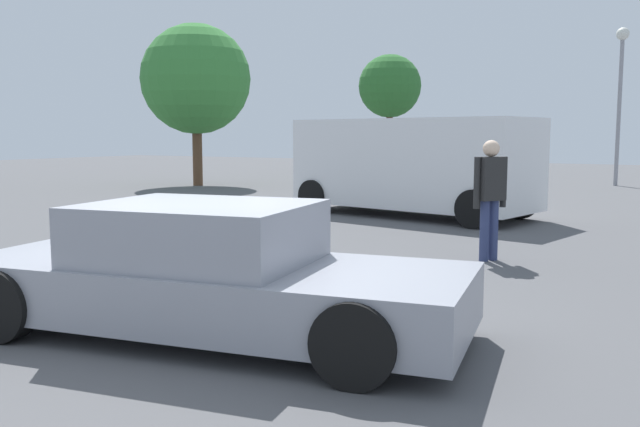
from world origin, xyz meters
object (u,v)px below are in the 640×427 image
at_px(sedan_foreground, 208,274).
at_px(light_post_mid, 621,77).
at_px(pedestrian, 490,189).
at_px(dog, 419,273).
at_px(van_white, 412,164).

xyz_separation_m(sedan_foreground, light_post_mid, (1.13, 21.42, 3.27)).
distance_m(sedan_foreground, pedestrian, 5.01).
distance_m(sedan_foreground, dog, 2.70).
xyz_separation_m(dog, pedestrian, (0.14, 2.38, 0.80)).
bearing_deg(light_post_mid, van_white, -103.73).
bearing_deg(dog, pedestrian, 112.82).
height_order(dog, van_white, van_white).
height_order(van_white, pedestrian, van_white).
xyz_separation_m(dog, light_post_mid, (0.07, 18.96, 3.59)).
relative_size(van_white, pedestrian, 3.28).
xyz_separation_m(sedan_foreground, pedestrian, (1.21, 4.84, 0.48)).
distance_m(pedestrian, light_post_mid, 16.81).
bearing_deg(sedan_foreground, light_post_mid, 77.60).
relative_size(dog, pedestrian, 0.32).
relative_size(sedan_foreground, light_post_mid, 0.88).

